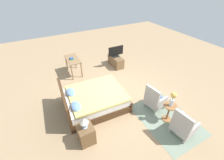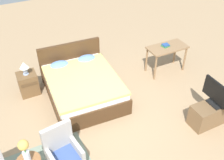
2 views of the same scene
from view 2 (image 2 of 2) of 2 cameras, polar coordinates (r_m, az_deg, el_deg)
name	(u,v)px [view 2 (image 2 of 2)]	position (r m, az deg, el deg)	size (l,w,h in m)	color
ground_plane	(107,119)	(5.79, -1.08, -8.48)	(16.00, 16.00, 0.00)	#A38460
bed	(82,85)	(6.23, -6.50, -1.19)	(1.69, 2.09, 0.96)	#472D19
armchair_by_window_right	(63,153)	(4.79, -10.54, -15.44)	(0.61, 0.61, 0.92)	#ADA8A3
flower_vase	(24,149)	(4.32, -18.52, -14.10)	(0.17, 0.17, 0.48)	silver
nightstand	(28,84)	(6.59, -17.76, -0.75)	(0.44, 0.41, 0.56)	brown
table_lamp	(24,67)	(6.31, -18.59, 2.80)	(0.22, 0.22, 0.33)	#9EADC6
tv_stand	(212,113)	(5.96, 20.86, -6.71)	(0.96, 0.40, 0.49)	brown
tv_flatscreen	(218,94)	(5.64, 22.00, -2.92)	(0.21, 0.75, 0.52)	black
vanity_desk	(167,50)	(7.02, 11.88, 6.31)	(1.04, 0.52, 0.74)	#8E6B47
book_stack	(166,45)	(6.96, 11.58, 7.41)	(0.21, 0.19, 0.06)	#337A47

